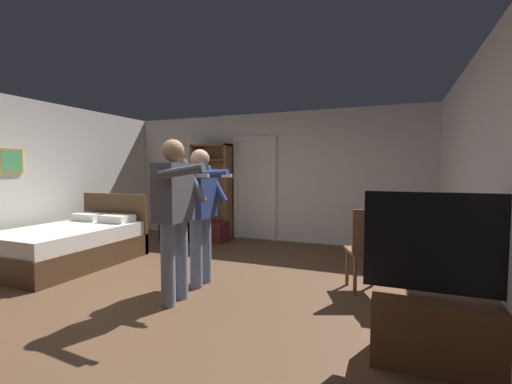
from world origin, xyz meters
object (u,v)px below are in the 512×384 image
bed (72,244)px  person_striped_shirt (201,207)px  bottle_on_table (425,230)px  side_table (409,261)px  person_blue_shirt (175,208)px  bookshelf (212,188)px  laptop (407,235)px  tv_flatscreen (453,318)px  suitcase_small (175,231)px  wooden_chair (368,246)px  suitcase_dark (211,231)px

bed → person_striped_shirt: person_striped_shirt is taller
bottle_on_table → side_table: bearing=150.3°
person_blue_shirt → person_striped_shirt: person_blue_shirt is taller
bookshelf → person_striped_shirt: (1.38, -2.74, -0.09)m
person_blue_shirt → laptop: bearing=20.3°
tv_flatscreen → suitcase_small: bearing=146.3°
side_table → bookshelf: bearing=147.1°
bookshelf → tv_flatscreen: size_ratio=1.54×
bookshelf → bottle_on_table: (3.89, -2.51, -0.24)m
bookshelf → side_table: bearing=-32.9°
bed → wooden_chair: size_ratio=2.01×
side_table → suitcase_small: bearing=157.0°
tv_flatscreen → laptop: bearing=103.5°
tv_flatscreen → person_striped_shirt: size_ratio=0.76×
bed → person_striped_shirt: bearing=-2.3°
suitcase_small → side_table: bearing=-38.5°
suitcase_small → bed: bearing=-118.1°
bottle_on_table → suitcase_dark: (-3.67, 2.05, -0.61)m
bed → suitcase_small: bed is taller
bed → person_striped_shirt: 2.45m
bookshelf → person_blue_shirt: (1.41, -3.33, -0.03)m
bed → suitcase_dark: 2.49m
bookshelf → suitcase_small: bearing=-130.0°
bottle_on_table → person_striped_shirt: size_ratio=0.17×
suitcase_dark → suitcase_small: (-0.74, -0.16, -0.02)m
bed → bookshelf: 2.91m
suitcase_small → bottle_on_table: bearing=-38.7°
side_table → person_blue_shirt: (-2.34, -0.90, 0.56)m
laptop → suitcase_dark: laptop is taller
laptop → suitcase_dark: size_ratio=0.53×
person_striped_shirt → suitcase_small: 2.95m
laptop → person_striped_shirt: size_ratio=0.20×
tv_flatscreen → suitcase_small: tv_flatscreen is taller
tv_flatscreen → suitcase_dark: (-3.78, 3.18, -0.17)m
tv_flatscreen → suitcase_small: size_ratio=2.15×
bookshelf → person_striped_shirt: bookshelf is taller
side_table → bed: bearing=-177.4°
wooden_chair → suitcase_small: wooden_chair is taller
person_blue_shirt → suitcase_dark: (-1.19, 2.87, -0.82)m
side_table → person_striped_shirt: bearing=-172.6°
bottle_on_table → suitcase_small: (-4.41, 1.89, -0.63)m
wooden_chair → suitcase_dark: size_ratio=1.56×
tv_flatscreen → person_striped_shirt: 2.83m
tv_flatscreen → person_striped_shirt: (-2.62, 0.90, 0.60)m
bed → suitcase_small: size_ratio=3.35×
bottle_on_table → suitcase_dark: size_ratio=0.44×
bed → person_blue_shirt: size_ratio=1.13×
bed → laptop: 4.72m
person_blue_shirt → side_table: bearing=21.0°
suitcase_dark → bottle_on_table: bearing=-25.5°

